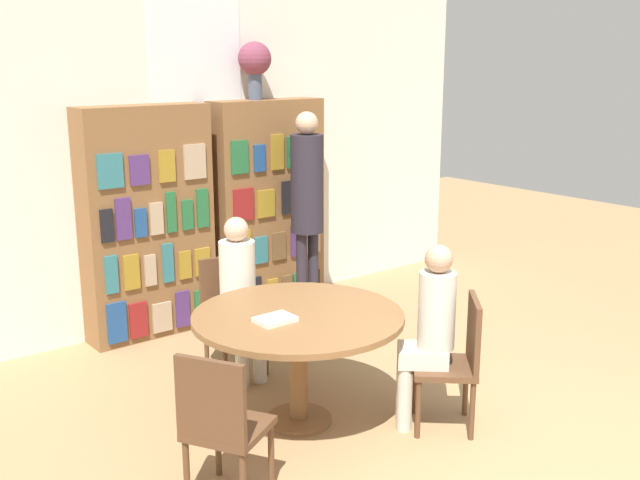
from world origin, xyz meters
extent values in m
cube|color=silver|center=(0.00, 3.89, 1.50)|extent=(6.40, 0.06, 3.00)
cube|color=white|center=(0.00, 3.85, 2.35)|extent=(0.90, 0.01, 1.10)
cube|color=brown|center=(-0.62, 3.70, 0.99)|extent=(1.12, 0.32, 1.99)
cube|color=navy|center=(-1.03, 3.53, 0.23)|extent=(0.17, 0.02, 0.34)
cube|color=maroon|center=(-0.84, 3.53, 0.21)|extent=(0.16, 0.02, 0.31)
cube|color=tan|center=(-0.62, 3.53, 0.19)|extent=(0.18, 0.02, 0.26)
cube|color=#4C2D6B|center=(-0.42, 3.53, 0.22)|extent=(0.13, 0.02, 0.32)
cube|color=#236638|center=(-0.22, 3.53, 0.21)|extent=(0.15, 0.02, 0.30)
cube|color=#2D707A|center=(-1.04, 3.53, 0.65)|extent=(0.11, 0.02, 0.32)
cube|color=olive|center=(-0.87, 3.53, 0.64)|extent=(0.14, 0.02, 0.30)
cube|color=tan|center=(-0.70, 3.53, 0.62)|extent=(0.10, 0.02, 0.27)
cube|color=#2D707A|center=(-0.54, 3.53, 0.66)|extent=(0.10, 0.02, 0.34)
cube|color=olive|center=(-0.37, 3.53, 0.61)|extent=(0.11, 0.02, 0.24)
cube|color=olive|center=(-0.20, 3.53, 0.61)|extent=(0.15, 0.02, 0.24)
cube|color=black|center=(-1.05, 3.53, 1.06)|extent=(0.11, 0.02, 0.27)
cube|color=#4C2D6B|center=(-0.91, 3.53, 1.09)|extent=(0.13, 0.02, 0.34)
cube|color=navy|center=(-0.76, 3.53, 1.04)|extent=(0.10, 0.02, 0.24)
cube|color=tan|center=(-0.62, 3.53, 1.06)|extent=(0.12, 0.02, 0.27)
cube|color=#236638|center=(-0.48, 3.53, 1.10)|extent=(0.09, 0.02, 0.35)
cube|color=#236638|center=(-0.33, 3.53, 1.05)|extent=(0.10, 0.02, 0.26)
cube|color=#236638|center=(-0.18, 3.53, 1.09)|extent=(0.11, 0.02, 0.34)
cube|color=#2D707A|center=(-1.00, 3.53, 1.49)|extent=(0.21, 0.02, 0.28)
cube|color=#4C2D6B|center=(-0.75, 3.53, 1.48)|extent=(0.17, 0.02, 0.25)
cube|color=olive|center=(-0.50, 3.53, 1.49)|extent=(0.14, 0.02, 0.27)
cube|color=tan|center=(-0.24, 3.53, 1.50)|extent=(0.20, 0.02, 0.30)
cube|color=brown|center=(0.62, 3.70, 0.99)|extent=(1.12, 0.32, 1.99)
cube|color=olive|center=(0.20, 3.53, 0.19)|extent=(0.10, 0.02, 0.26)
cube|color=black|center=(0.36, 3.53, 0.21)|extent=(0.11, 0.02, 0.31)
cube|color=olive|center=(0.55, 3.53, 0.19)|extent=(0.12, 0.02, 0.25)
cube|color=brown|center=(0.72, 3.53, 0.19)|extent=(0.12, 0.02, 0.26)
cube|color=#236638|center=(0.87, 3.53, 0.19)|extent=(0.15, 0.02, 0.25)
cube|color=black|center=(1.06, 3.53, 0.18)|extent=(0.11, 0.02, 0.25)
cube|color=olive|center=(0.22, 3.53, 0.66)|extent=(0.17, 0.02, 0.34)
cube|color=#2D707A|center=(0.42, 3.53, 0.62)|extent=(0.14, 0.02, 0.25)
cube|color=brown|center=(0.63, 3.53, 0.62)|extent=(0.15, 0.02, 0.26)
cube|color=#4C2D6B|center=(0.83, 3.53, 0.64)|extent=(0.11, 0.02, 0.31)
cube|color=tan|center=(1.04, 3.53, 0.66)|extent=(0.17, 0.02, 0.34)
cube|color=maroon|center=(0.24, 3.53, 1.07)|extent=(0.21, 0.02, 0.29)
cube|color=olive|center=(0.49, 3.53, 1.05)|extent=(0.19, 0.02, 0.25)
cube|color=black|center=(0.75, 3.53, 1.08)|extent=(0.15, 0.02, 0.31)
cube|color=#4C2D6B|center=(1.00, 3.53, 1.08)|extent=(0.16, 0.02, 0.31)
cube|color=#236638|center=(0.21, 3.53, 1.50)|extent=(0.17, 0.02, 0.30)
cube|color=navy|center=(0.42, 3.53, 1.48)|extent=(0.12, 0.02, 0.24)
cube|color=olive|center=(0.63, 3.53, 1.52)|extent=(0.13, 0.02, 0.33)
cube|color=#236638|center=(0.83, 3.53, 1.50)|extent=(0.18, 0.02, 0.29)
cube|color=navy|center=(1.03, 3.53, 1.49)|extent=(0.15, 0.02, 0.26)
cylinder|color=#475166|center=(0.51, 3.70, 2.11)|extent=(0.12, 0.12, 0.25)
sphere|color=brown|center=(0.51, 3.70, 2.35)|extent=(0.30, 0.30, 0.30)
cylinder|color=brown|center=(-0.61, 1.58, 0.01)|extent=(0.44, 0.44, 0.03)
cylinder|color=brown|center=(-0.61, 1.58, 0.37)|extent=(0.12, 0.12, 0.69)
cylinder|color=brown|center=(-0.61, 1.58, 0.74)|extent=(1.38, 1.38, 0.04)
cube|color=brown|center=(-1.44, 1.11, 0.41)|extent=(0.54, 0.54, 0.04)
cube|color=brown|center=(-1.60, 1.02, 0.66)|extent=(0.23, 0.37, 0.45)
cylinder|color=brown|center=(-1.38, 1.34, 0.20)|extent=(0.04, 0.04, 0.39)
cylinder|color=brown|center=(-1.21, 1.05, 0.20)|extent=(0.04, 0.04, 0.39)
cylinder|color=brown|center=(-1.67, 1.18, 0.20)|extent=(0.04, 0.04, 0.39)
cube|color=brown|center=(-0.51, 2.52, 0.41)|extent=(0.44, 0.44, 0.04)
cube|color=brown|center=(-0.49, 2.70, 0.66)|extent=(0.40, 0.08, 0.45)
cylinder|color=brown|center=(-0.36, 2.33, 0.20)|extent=(0.04, 0.04, 0.39)
cylinder|color=brown|center=(-0.69, 2.37, 0.20)|extent=(0.04, 0.04, 0.39)
cylinder|color=brown|center=(-0.32, 2.67, 0.20)|extent=(0.04, 0.04, 0.39)
cylinder|color=brown|center=(-0.66, 2.71, 0.20)|extent=(0.04, 0.04, 0.39)
cube|color=brown|center=(0.08, 0.94, 0.41)|extent=(0.57, 0.57, 0.04)
cube|color=brown|center=(0.22, 0.81, 0.66)|extent=(0.30, 0.32, 0.45)
cylinder|color=brown|center=(-0.16, 0.93, 0.20)|extent=(0.04, 0.04, 0.39)
cylinder|color=brown|center=(0.07, 1.18, 0.20)|extent=(0.04, 0.04, 0.39)
cylinder|color=brown|center=(0.09, 0.70, 0.20)|extent=(0.04, 0.04, 0.39)
cylinder|color=brown|center=(0.32, 0.95, 0.20)|extent=(0.04, 0.04, 0.39)
cube|color=beige|center=(-0.52, 2.38, 0.49)|extent=(0.30, 0.35, 0.12)
cylinder|color=beige|center=(-0.51, 2.46, 0.80)|extent=(0.27, 0.27, 0.50)
sphere|color=tan|center=(-0.51, 2.46, 1.14)|extent=(0.18, 0.18, 0.18)
cylinder|color=beige|center=(-0.46, 2.26, 0.22)|extent=(0.10, 0.10, 0.43)
cylinder|color=beige|center=(-0.61, 2.28, 0.22)|extent=(0.10, 0.10, 0.43)
cube|color=beige|center=(-0.02, 1.03, 0.49)|extent=(0.40, 0.39, 0.12)
cylinder|color=beige|center=(0.04, 0.98, 0.80)|extent=(0.24, 0.24, 0.50)
sphere|color=tan|center=(0.04, 0.98, 1.14)|extent=(0.18, 0.18, 0.18)
cylinder|color=beige|center=(-0.15, 1.06, 0.22)|extent=(0.10, 0.10, 0.43)
cylinder|color=beige|center=(-0.06, 1.15, 0.22)|extent=(0.10, 0.10, 0.43)
cylinder|color=#28232D|center=(0.64, 3.19, 0.41)|extent=(0.10, 0.10, 0.82)
cylinder|color=#28232D|center=(0.77, 3.19, 0.41)|extent=(0.10, 0.10, 0.82)
cylinder|color=#28232D|center=(0.70, 3.19, 1.26)|extent=(0.30, 0.30, 0.88)
sphere|color=tan|center=(0.70, 3.19, 1.80)|extent=(0.20, 0.20, 0.20)
cylinder|color=#28232D|center=(0.79, 3.45, 1.48)|extent=(0.07, 0.30, 0.07)
cube|color=silver|center=(-0.82, 1.55, 0.77)|extent=(0.24, 0.18, 0.03)
camera|label=1|loc=(-3.36, -2.08, 2.38)|focal=42.00mm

